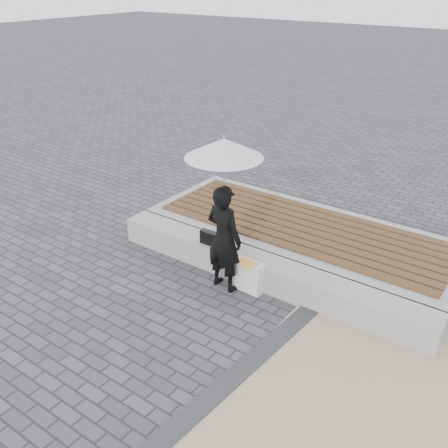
% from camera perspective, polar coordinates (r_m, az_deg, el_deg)
% --- Properties ---
extents(ground, '(80.00, 80.00, 0.00)m').
position_cam_1_polar(ground, '(6.37, -3.47, -13.01)').
color(ground, '#47474B').
rests_on(ground, ground).
extents(edging_band, '(0.61, 5.20, 0.04)m').
position_cam_1_polar(edging_band, '(5.73, -0.61, -18.29)').
color(edging_band, '#323235').
rests_on(edging_band, ground).
extents(seating_ledge, '(5.00, 0.45, 0.40)m').
position_cam_1_polar(seating_ledge, '(7.32, 4.39, -5.27)').
color(seating_ledge, '#ABAAA4').
rests_on(seating_ledge, ground).
extents(timber_platform, '(5.00, 2.00, 0.40)m').
position_cam_1_polar(timber_platform, '(8.24, 8.79, -1.63)').
color(timber_platform, '#9D9D98').
rests_on(timber_platform, ground).
extents(timber_decking, '(4.60, 1.60, 0.04)m').
position_cam_1_polar(timber_decking, '(8.14, 8.90, -0.27)').
color(timber_decking, brown).
rests_on(timber_decking, timber_platform).
extents(woman, '(0.60, 0.42, 1.56)m').
position_cam_1_polar(woman, '(6.93, 0.00, -1.63)').
color(woman, black).
rests_on(woman, ground).
extents(parasol, '(1.01, 1.01, 1.30)m').
position_cam_1_polar(parasol, '(6.42, 0.00, 8.54)').
color(parasol, '#A7A8AD').
rests_on(parasol, ground).
extents(handbag, '(0.30, 0.11, 0.21)m').
position_cam_1_polar(handbag, '(7.52, -1.61, -1.58)').
color(handbag, black).
rests_on(handbag, seating_ledge).
extents(canvas_tote, '(0.44, 0.21, 0.46)m').
position_cam_1_polar(canvas_tote, '(7.14, 2.81, -5.87)').
color(canvas_tote, white).
rests_on(canvas_tote, ground).
extents(magazine, '(0.30, 0.23, 0.01)m').
position_cam_1_polar(magazine, '(6.98, 2.62, -4.43)').
color(magazine, red).
rests_on(magazine, canvas_tote).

